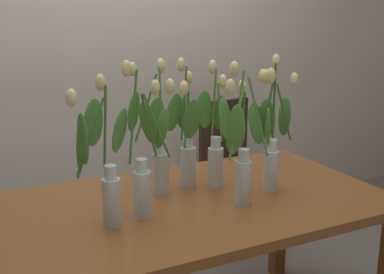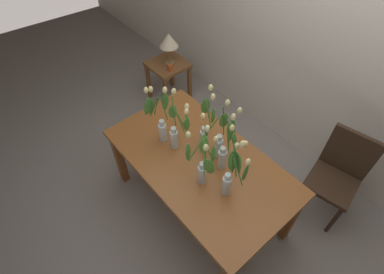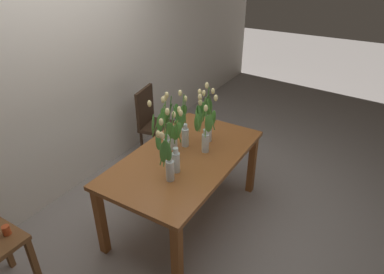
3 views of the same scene
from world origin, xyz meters
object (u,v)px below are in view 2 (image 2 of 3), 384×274
at_px(tulip_vase_6, 220,137).
at_px(tulip_vase_1, 206,129).
at_px(tulip_vase_3, 203,163).
at_px(pillar_candle, 170,68).
at_px(tulip_vase_2, 233,174).
at_px(tulip_vase_5, 225,151).
at_px(tulip_vase_0, 177,129).
at_px(side_table, 168,71).
at_px(tulip_vase_4, 159,120).
at_px(table_lamp, 169,41).
at_px(dining_table, 200,167).
at_px(dining_chair, 338,172).

bearing_deg(tulip_vase_6, tulip_vase_1, -175.09).
height_order(tulip_vase_3, pillar_candle, tulip_vase_3).
height_order(tulip_vase_2, tulip_vase_5, tulip_vase_2).
xyz_separation_m(tulip_vase_0, side_table, (-1.24, 0.82, -0.52)).
height_order(tulip_vase_4, table_lamp, tulip_vase_4).
bearing_deg(tulip_vase_6, tulip_vase_3, -67.72).
distance_m(dining_table, tulip_vase_6, 0.34).
height_order(tulip_vase_0, tulip_vase_1, tulip_vase_0).
bearing_deg(tulip_vase_0, tulip_vase_1, 56.85).
distance_m(tulip_vase_6, table_lamp, 1.62).
xyz_separation_m(tulip_vase_0, tulip_vase_4, (-0.18, -0.05, 0.00)).
height_order(tulip_vase_2, dining_chair, tulip_vase_2).
distance_m(tulip_vase_1, dining_chair, 1.25).
xyz_separation_m(tulip_vase_3, table_lamp, (-1.60, 0.91, -0.11)).
bearing_deg(tulip_vase_3, tulip_vase_4, 177.27).
relative_size(dining_table, tulip_vase_5, 2.88).
bearing_deg(pillar_candle, side_table, 156.58).
distance_m(tulip_vase_3, dining_chair, 1.30).
bearing_deg(tulip_vase_6, tulip_vase_0, -143.02).
bearing_deg(tulip_vase_2, pillar_candle, 156.62).
xyz_separation_m(tulip_vase_3, side_table, (-1.63, 0.89, -0.54)).
relative_size(tulip_vase_1, pillar_candle, 7.59).
bearing_deg(tulip_vase_6, pillar_candle, 158.14).
bearing_deg(tulip_vase_6, dining_chair, 47.39).
relative_size(tulip_vase_6, side_table, 1.03).
xyz_separation_m(side_table, pillar_candle, (0.14, -0.06, 0.16)).
bearing_deg(tulip_vase_1, tulip_vase_5, -8.51).
relative_size(tulip_vase_5, dining_chair, 0.60).
bearing_deg(tulip_vase_5, table_lamp, 156.91).
bearing_deg(table_lamp, side_table, -142.63).
bearing_deg(tulip_vase_4, tulip_vase_0, 14.89).
bearing_deg(tulip_vase_3, tulip_vase_0, 169.20).
bearing_deg(tulip_vase_5, side_table, 157.84).
relative_size(tulip_vase_1, side_table, 1.03).
relative_size(tulip_vase_4, tulip_vase_6, 0.96).
bearing_deg(tulip_vase_3, tulip_vase_1, 134.42).
height_order(tulip_vase_3, side_table, tulip_vase_3).
height_order(tulip_vase_1, tulip_vase_5, tulip_vase_1).
bearing_deg(tulip_vase_5, tulip_vase_2, -32.55).
bearing_deg(dining_table, table_lamp, 151.26).
height_order(tulip_vase_5, pillar_candle, tulip_vase_5).
relative_size(tulip_vase_0, tulip_vase_6, 1.04).
bearing_deg(tulip_vase_4, table_lamp, 139.60).
height_order(dining_table, side_table, dining_table).
xyz_separation_m(tulip_vase_1, dining_chair, (0.87, 0.80, -0.41)).
height_order(tulip_vase_2, pillar_candle, tulip_vase_2).
relative_size(dining_table, table_lamp, 4.02).
xyz_separation_m(table_lamp, pillar_candle, (0.11, -0.08, -0.27)).
relative_size(dining_table, tulip_vase_4, 2.94).
height_order(tulip_vase_5, side_table, tulip_vase_5).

